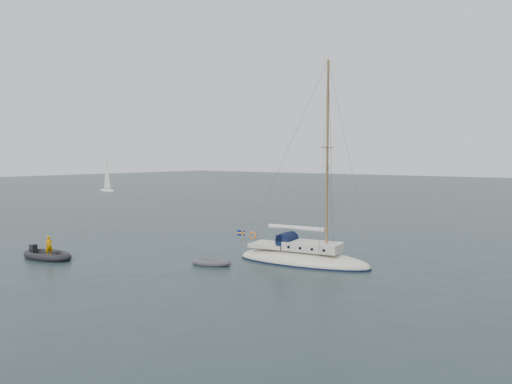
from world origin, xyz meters
The scene contains 5 objects.
ground centered at (0.00, 0.00, 0.00)m, with size 300.00×300.00×0.00m, color black.
sailboat centered at (2.06, 1.49, 1.00)m, with size 9.31×2.79×13.25m.
dinghy centered at (-2.29, -2.41, 0.16)m, with size 2.62×1.18×0.38m.
rib centered at (-12.36, -7.64, 0.25)m, with size 4.24×1.93×1.56m.
distant_yacht_a centered at (-64.23, 34.52, 3.12)m, with size 5.51×2.94×7.29m.
Camera 1 is at (18.84, -25.22, 6.82)m, focal length 35.00 mm.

